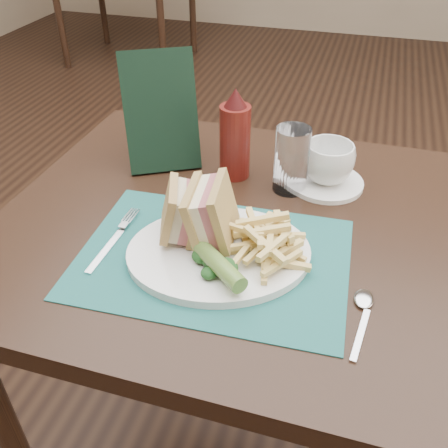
% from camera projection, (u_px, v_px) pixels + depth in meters
% --- Properties ---
extents(floor, '(7.00, 7.00, 0.00)m').
position_uv_depth(floor, '(277.00, 313.00, 1.74)').
color(floor, black).
rests_on(floor, ground).
extents(wall_back, '(6.00, 0.00, 6.00)m').
position_uv_depth(wall_back, '(357.00, 34.00, 4.43)').
color(wall_back, tan).
rests_on(wall_back, ground).
extents(table_main, '(0.90, 0.75, 0.75)m').
position_uv_depth(table_main, '(242.00, 354.00, 1.13)').
color(table_main, black).
rests_on(table_main, ground).
extents(table_bg_left, '(0.90, 0.75, 0.75)m').
position_uv_depth(table_bg_left, '(128.00, 8.00, 3.68)').
color(table_bg_left, black).
rests_on(table_bg_left, ground).
extents(placemat, '(0.45, 0.33, 0.00)m').
position_uv_depth(placemat, '(213.00, 257.00, 0.82)').
color(placemat, '#1C5A56').
rests_on(placemat, table_main).
extents(plate, '(0.36, 0.32, 0.01)m').
position_uv_depth(plate, '(219.00, 253.00, 0.82)').
color(plate, white).
rests_on(plate, placemat).
extents(sandwich_half_a, '(0.10, 0.11, 0.10)m').
position_uv_depth(sandwich_half_a, '(169.00, 211.00, 0.81)').
color(sandwich_half_a, tan).
rests_on(sandwich_half_a, plate).
extents(sandwich_half_b, '(0.09, 0.12, 0.11)m').
position_uv_depth(sandwich_half_b, '(199.00, 211.00, 0.80)').
color(sandwich_half_b, tan).
rests_on(sandwich_half_b, plate).
extents(kale_garnish, '(0.11, 0.08, 0.03)m').
position_uv_depth(kale_garnish, '(215.00, 265.00, 0.76)').
color(kale_garnish, '#143816').
rests_on(kale_garnish, plate).
extents(pickle_spear, '(0.11, 0.10, 0.03)m').
position_uv_depth(pickle_spear, '(218.00, 264.00, 0.75)').
color(pickle_spear, '#52772D').
rests_on(pickle_spear, plate).
extents(fries_pile, '(0.18, 0.20, 0.06)m').
position_uv_depth(fries_pile, '(264.00, 237.00, 0.79)').
color(fries_pile, '#E5C872').
rests_on(fries_pile, plate).
extents(fork, '(0.04, 0.17, 0.01)m').
position_uv_depth(fork, '(114.00, 238.00, 0.85)').
color(fork, silver).
rests_on(fork, placemat).
extents(spoon, '(0.05, 0.15, 0.01)m').
position_uv_depth(spoon, '(362.00, 320.00, 0.70)').
color(spoon, silver).
rests_on(spoon, table_main).
extents(saucer, '(0.18, 0.18, 0.01)m').
position_uv_depth(saucer, '(325.00, 182.00, 1.00)').
color(saucer, white).
rests_on(saucer, table_main).
extents(coffee_cup, '(0.14, 0.14, 0.08)m').
position_uv_depth(coffee_cup, '(328.00, 163.00, 0.97)').
color(coffee_cup, white).
rests_on(coffee_cup, saucer).
extents(drinking_glass, '(0.08, 0.08, 0.13)m').
position_uv_depth(drinking_glass, '(291.00, 160.00, 0.95)').
color(drinking_glass, white).
rests_on(drinking_glass, table_main).
extents(ketchup_bottle, '(0.07, 0.07, 0.19)m').
position_uv_depth(ketchup_bottle, '(235.00, 134.00, 0.98)').
color(ketchup_bottle, '#52120E').
rests_on(ketchup_bottle, table_main).
extents(check_presenter, '(0.17, 0.15, 0.23)m').
position_uv_depth(check_presenter, '(161.00, 112.00, 1.00)').
color(check_presenter, black).
rests_on(check_presenter, table_main).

